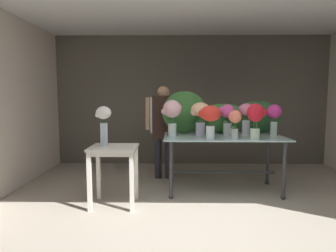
# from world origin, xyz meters

# --- Properties ---
(ground_plane) EXTENTS (7.80, 7.80, 0.00)m
(ground_plane) POSITION_xyz_m (0.00, 1.77, 0.00)
(ground_plane) COLOR #9E9384
(wall_back) EXTENTS (5.65, 0.12, 2.63)m
(wall_back) POSITION_xyz_m (0.00, 3.55, 1.31)
(wall_back) COLOR #5B564C
(wall_back) RESTS_ON ground
(wall_left) EXTENTS (0.12, 3.67, 2.63)m
(wall_left) POSITION_xyz_m (-2.82, 1.77, 1.31)
(wall_left) COLOR beige
(wall_left) RESTS_ON ground
(ceiling_slab) EXTENTS (5.77, 3.67, 0.12)m
(ceiling_slab) POSITION_xyz_m (0.00, 1.77, 2.69)
(ceiling_slab) COLOR silver
(ceiling_slab) RESTS_ON wall_back
(display_table_glass) EXTENTS (1.75, 0.90, 0.84)m
(display_table_glass) POSITION_xyz_m (0.36, 1.72, 0.70)
(display_table_glass) COLOR silver
(display_table_glass) RESTS_ON ground
(side_table_white) EXTENTS (0.60, 0.53, 0.77)m
(side_table_white) POSITION_xyz_m (-1.15, 1.14, 0.65)
(side_table_white) COLOR silver
(side_table_white) RESTS_ON ground
(florist) EXTENTS (0.61, 0.24, 1.59)m
(florist) POSITION_xyz_m (-0.55, 2.39, 0.98)
(florist) COLOR #232328
(florist) RESTS_ON ground
(foliage_backdrop) EXTENTS (1.88, 0.30, 0.66)m
(foliage_backdrop) POSITION_xyz_m (0.40, 2.04, 1.10)
(foliage_backdrop) COLOR #387033
(foliage_backdrop) RESTS_ON display_table_glass
(vase_blush_lilies) EXTENTS (0.30, 0.27, 0.53)m
(vase_blush_lilies) POSITION_xyz_m (-0.40, 1.71, 1.17)
(vase_blush_lilies) COLOR silver
(vase_blush_lilies) RESTS_ON display_table_glass
(vase_fuchsia_freesia) EXTENTS (0.24, 0.21, 0.46)m
(vase_fuchsia_freesia) POSITION_xyz_m (0.43, 1.83, 1.11)
(vase_fuchsia_freesia) COLOR silver
(vase_fuchsia_freesia) RESTS_ON display_table_glass
(vase_rosy_roses) EXTENTS (0.24, 0.21, 0.48)m
(vase_rosy_roses) POSITION_xyz_m (0.70, 1.76, 1.13)
(vase_rosy_roses) COLOR silver
(vase_rosy_roses) RESTS_ON display_table_glass
(vase_scarlet_stock) EXTENTS (0.31, 0.28, 0.46)m
(vase_scarlet_stock) POSITION_xyz_m (0.12, 1.37, 1.14)
(vase_scarlet_stock) COLOR silver
(vase_scarlet_stock) RESTS_ON display_table_glass
(vase_magenta_tulips) EXTENTS (0.22, 0.21, 0.46)m
(vase_magenta_tulips) POSITION_xyz_m (1.10, 1.76, 1.13)
(vase_magenta_tulips) COLOR silver
(vase_magenta_tulips) RESTS_ON display_table_glass
(vase_coral_snapdragons) EXTENTS (0.18, 0.18, 0.40)m
(vase_coral_snapdragons) POSITION_xyz_m (0.46, 1.43, 1.08)
(vase_coral_snapdragons) COLOR silver
(vase_coral_snapdragons) RESTS_ON display_table_glass
(vase_peach_dahlias) EXTENTS (0.32, 0.27, 0.49)m
(vase_peach_dahlias) POSITION_xyz_m (0.02, 1.74, 1.15)
(vase_peach_dahlias) COLOR silver
(vase_peach_dahlias) RESTS_ON display_table_glass
(vase_crimson_anemones) EXTENTS (0.26, 0.22, 0.49)m
(vase_crimson_anemones) POSITION_xyz_m (0.74, 1.40, 1.14)
(vase_crimson_anemones) COLOR silver
(vase_crimson_anemones) RESTS_ON display_table_glass
(vase_white_roses_tall) EXTENTS (0.20, 0.19, 0.51)m
(vase_white_roses_tall) POSITION_xyz_m (-1.27, 1.13, 1.09)
(vase_white_roses_tall) COLOR silver
(vase_white_roses_tall) RESTS_ON side_table_white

